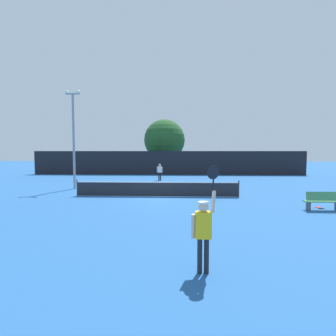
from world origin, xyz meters
The scene contains 12 objects.
ground_plane centered at (0.00, 0.00, 0.00)m, with size 120.00×120.00×0.00m, color #235693.
tennis_net centered at (0.00, 0.00, 0.51)m, with size 10.49×0.08×1.07m.
perimeter_fence centered at (0.00, 15.96, 1.47)m, with size 33.78×0.12×2.94m, color black.
player_serving centered at (2.01, -10.63, 1.15)m, with size 0.68×0.40×2.59m.
player_receiving centered at (-0.50, 9.29, 1.00)m, with size 0.57×0.24×1.64m.
tennis_ball centered at (-1.11, 3.54, 0.03)m, with size 0.07×0.07×0.07m, color #CCE033.
spare_racket centered at (8.62, -3.01, 0.02)m, with size 0.28×0.52×0.04m.
courtside_bench centered at (8.51, -3.68, 0.48)m, with size 1.80×0.44×0.95m.
light_pole centered at (-6.71, 3.34, 4.34)m, with size 1.18×0.28×7.57m.
large_tree centered at (-0.69, 21.16, 4.52)m, with size 5.84×5.84×7.45m.
parked_car_near centered at (-8.49, 24.31, 0.78)m, with size 2.02×4.25×1.69m.
parked_car_mid centered at (10.05, 24.59, 0.78)m, with size 2.29×4.36×1.69m.
Camera 1 is at (1.42, -16.84, 2.92)m, focal length 28.33 mm.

